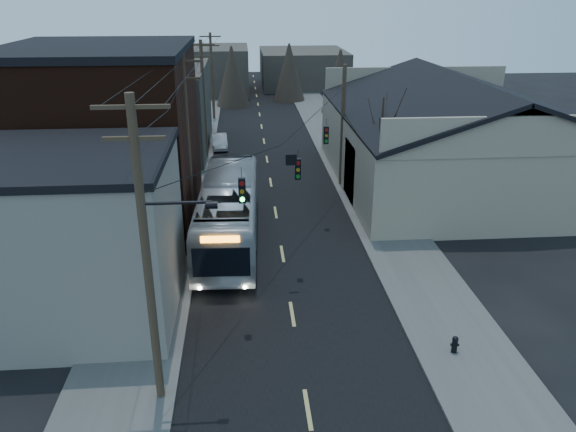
{
  "coord_description": "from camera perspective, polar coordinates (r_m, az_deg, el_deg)",
  "views": [
    {
      "loc": [
        -1.88,
        -12.95,
        13.16
      ],
      "look_at": [
        0.14,
        12.0,
        3.0
      ],
      "focal_mm": 35.0,
      "sensor_mm": 36.0,
      "label": 1
    }
  ],
  "objects": [
    {
      "name": "building_brick",
      "position": [
        34.9,
        -18.11,
        7.48
      ],
      "size": [
        10.0,
        12.0,
        10.0
      ],
      "primitive_type": "cube",
      "color": "black",
      "rests_on": "ground"
    },
    {
      "name": "building_far_left",
      "position": [
        78.71,
        -7.84,
        14.48
      ],
      "size": [
        10.0,
        12.0,
        6.0
      ],
      "primitive_type": "cube",
      "color": "#38332C",
      "rests_on": "ground"
    },
    {
      "name": "building_left_far",
      "position": [
        50.47,
        -13.45,
        10.46
      ],
      "size": [
        9.0,
        14.0,
        7.0
      ],
      "primitive_type": "cube",
      "color": "#38332C",
      "rests_on": "ground"
    },
    {
      "name": "building_far_right",
      "position": [
        84.1,
        1.52,
        14.8
      ],
      "size": [
        12.0,
        14.0,
        5.0
      ],
      "primitive_type": "cube",
      "color": "#38332C",
      "rests_on": "ground"
    },
    {
      "name": "bus",
      "position": [
        31.04,
        -6.04,
        0.46
      ],
      "size": [
        3.45,
        12.88,
        3.56
      ],
      "primitive_type": "imported",
      "rotation": [
        0.0,
        0.0,
        3.11
      ],
      "color": "#ACB2B8",
      "rests_on": "ground"
    },
    {
      "name": "sidewalk_right",
      "position": [
        45.68,
        6.17,
        5.3
      ],
      "size": [
        4.0,
        110.0,
        0.12
      ],
      "primitive_type": "cube",
      "color": "#474744",
      "rests_on": "ground"
    },
    {
      "name": "building_clapboard",
      "position": [
        25.01,
        -20.78,
        -2.15
      ],
      "size": [
        8.0,
        8.0,
        7.0
      ],
      "primitive_type": "cube",
      "color": "slate",
      "rests_on": "ground"
    },
    {
      "name": "sidewalk_left",
      "position": [
        45.14,
        -10.34,
        4.86
      ],
      "size": [
        4.0,
        110.0,
        0.12
      ],
      "primitive_type": "cube",
      "color": "#474744",
      "rests_on": "ground"
    },
    {
      "name": "fire_hydrant",
      "position": [
        23.03,
        16.59,
        -12.33
      ],
      "size": [
        0.34,
        0.24,
        0.7
      ],
      "rotation": [
        0.0,
        0.0,
        -0.17
      ],
      "color": "black",
      "rests_on": "sidewalk_right"
    },
    {
      "name": "bare_tree",
      "position": [
        35.31,
        9.33,
        6.09
      ],
      "size": [
        0.4,
        0.4,
        7.2
      ],
      "primitive_type": "cone",
      "color": "black",
      "rests_on": "ground"
    },
    {
      "name": "warehouse",
      "position": [
        42.08,
        16.36,
        6.8
      ],
      "size": [
        16.16,
        20.6,
        7.73
      ],
      "color": "gray",
      "rests_on": "ground"
    },
    {
      "name": "parked_car",
      "position": [
        50.49,
        -6.97,
        7.54
      ],
      "size": [
        1.57,
        3.81,
        1.23
      ],
      "primitive_type": "imported",
      "rotation": [
        0.0,
        0.0,
        0.07
      ],
      "color": "#A3A5AB",
      "rests_on": "ground"
    },
    {
      "name": "utility_lines",
      "position": [
        38.01,
        -6.47,
        9.48
      ],
      "size": [
        11.24,
        45.28,
        10.5
      ],
      "color": "#382B1E",
      "rests_on": "ground"
    },
    {
      "name": "road_surface",
      "position": [
        44.95,
        -2.04,
        5.07
      ],
      "size": [
        9.0,
        110.0,
        0.02
      ],
      "primitive_type": "cube",
      "color": "black",
      "rests_on": "ground"
    }
  ]
}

